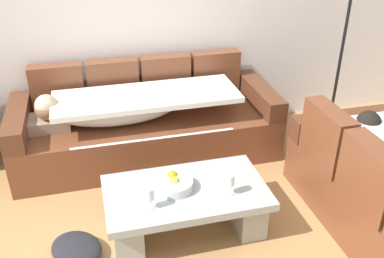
# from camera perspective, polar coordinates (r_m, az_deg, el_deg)

# --- Properties ---
(back_wall) EXTENTS (9.00, 0.10, 2.70)m
(back_wall) POSITION_cam_1_polar(r_m,az_deg,el_deg) (4.31, -11.17, 15.67)
(back_wall) COLOR white
(back_wall) RESTS_ON ground_plane
(couch_along_wall) EXTENTS (2.50, 0.92, 0.88)m
(couch_along_wall) POSITION_cam_1_polar(r_m,az_deg,el_deg) (4.18, -6.65, 0.64)
(couch_along_wall) COLOR brown
(couch_along_wall) RESTS_ON ground_plane
(coffee_table) EXTENTS (1.20, 0.68, 0.38)m
(coffee_table) POSITION_cam_1_polar(r_m,az_deg,el_deg) (3.26, -0.83, -10.05)
(coffee_table) COLOR #9FA49E
(coffee_table) RESTS_ON ground_plane
(fruit_bowl) EXTENTS (0.28, 0.28, 0.10)m
(fruit_bowl) POSITION_cam_1_polar(r_m,az_deg,el_deg) (3.16, -2.42, -7.33)
(fruit_bowl) COLOR silver
(fruit_bowl) RESTS_ON coffee_table
(wine_glass_near_left) EXTENTS (0.07, 0.07, 0.17)m
(wine_glass_near_left) POSITION_cam_1_polar(r_m,az_deg,el_deg) (2.94, -5.75, -8.72)
(wine_glass_near_left) COLOR silver
(wine_glass_near_left) RESTS_ON coffee_table
(wine_glass_near_right) EXTENTS (0.07, 0.07, 0.17)m
(wine_glass_near_right) POSITION_cam_1_polar(r_m,az_deg,el_deg) (3.07, 5.08, -6.89)
(wine_glass_near_right) COLOR silver
(wine_glass_near_right) RESTS_ON coffee_table
(floor_lamp) EXTENTS (0.33, 0.31, 1.95)m
(floor_lamp) POSITION_cam_1_polar(r_m,az_deg,el_deg) (4.61, 19.61, 12.42)
(floor_lamp) COLOR black
(floor_lamp) RESTS_ON ground_plane
(crumpled_garment) EXTENTS (0.50, 0.51, 0.12)m
(crumpled_garment) POSITION_cam_1_polar(r_m,az_deg,el_deg) (3.27, -15.19, -15.20)
(crumpled_garment) COLOR #232328
(crumpled_garment) RESTS_ON ground_plane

